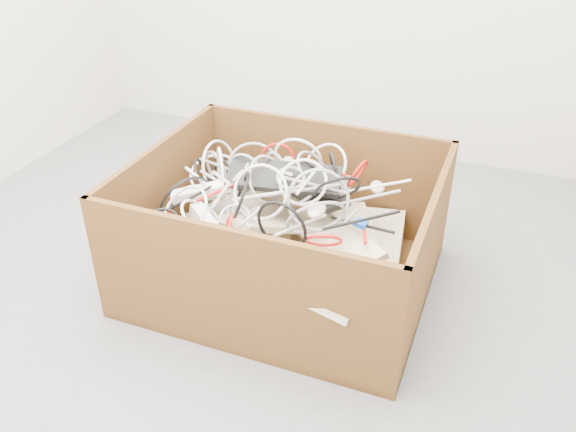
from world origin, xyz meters
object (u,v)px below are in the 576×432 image
(power_strip_left, at_px, (205,190))
(power_strip_right, at_px, (210,226))
(cardboard_box, at_px, (283,252))
(vga_plug, at_px, (361,223))

(power_strip_left, bearing_deg, power_strip_right, -76.39)
(cardboard_box, bearing_deg, power_strip_right, -137.01)
(power_strip_left, distance_m, power_strip_right, 0.20)
(cardboard_box, xyz_separation_m, power_strip_right, (-0.21, -0.20, 0.19))
(power_strip_left, bearing_deg, cardboard_box, -13.44)
(cardboard_box, relative_size, vga_plug, 25.09)
(power_strip_left, relative_size, power_strip_right, 1.09)
(power_strip_left, xyz_separation_m, power_strip_right, (0.11, -0.17, -0.04))
(power_strip_right, bearing_deg, vga_plug, 53.59)
(power_strip_right, bearing_deg, cardboard_box, 78.84)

